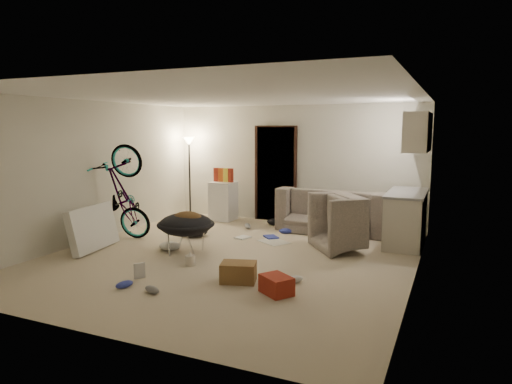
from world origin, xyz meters
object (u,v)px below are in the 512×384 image
at_px(mini_fridge, 223,201).
at_px(tv_box, 93,228).
at_px(sofa, 333,215).
at_px(kitchen_counter, 406,219).
at_px(drink_case_b, 276,285).
at_px(floor_lamp, 189,159).
at_px(bicycle, 124,214).
at_px(drink_case_a, 238,272).
at_px(juicer, 190,259).
at_px(saucer_chair, 186,230).
at_px(armchair, 356,229).

xyz_separation_m(mini_fridge, tv_box, (-0.82, -3.09, -0.05)).
distance_m(sofa, mini_fridge, 2.50).
xyz_separation_m(kitchen_counter, drink_case_b, (-1.18, -3.23, -0.33)).
bearing_deg(tv_box, floor_lamp, 83.96).
bearing_deg(bicycle, sofa, -64.80).
relative_size(drink_case_a, juicer, 2.10).
xyz_separation_m(saucer_chair, drink_case_a, (1.39, -0.91, -0.26)).
bearing_deg(sofa, saucer_chair, 57.43).
distance_m(armchair, tv_box, 4.40).
bearing_deg(mini_fridge, tv_box, -104.91).
height_order(saucer_chair, tv_box, tv_box).
xyz_separation_m(armchair, tv_box, (-4.00, -1.85, 0.03)).
distance_m(sofa, armchair, 1.33).
height_order(sofa, drink_case_b, sofa).
relative_size(mini_fridge, tv_box, 0.76).
bearing_deg(bicycle, kitchen_counter, -78.05).
xyz_separation_m(sofa, armchair, (0.68, -1.14, 0.03)).
relative_size(armchair, saucer_chair, 1.13).
xyz_separation_m(floor_lamp, tv_box, (0.10, -3.19, -0.94)).
xyz_separation_m(mini_fridge, juicer, (1.14, -3.20, -0.33)).
bearing_deg(bicycle, drink_case_b, -120.96).
height_order(saucer_chair, drink_case_a, saucer_chair).
bearing_deg(saucer_chair, tv_box, -164.10).
height_order(saucer_chair, juicer, saucer_chair).
bearing_deg(floor_lamp, juicer, -58.09).
relative_size(bicycle, juicer, 8.17).
bearing_deg(drink_case_b, floor_lamp, 168.07).
xyz_separation_m(kitchen_counter, bicycle, (-4.73, -1.75, 0.02)).
distance_m(floor_lamp, drink_case_a, 4.90).
distance_m(sofa, saucer_chair, 3.11).
height_order(sofa, drink_case_a, sofa).
bearing_deg(tv_box, drink_case_b, -18.80).
bearing_deg(bicycle, mini_fridge, -27.95).
distance_m(floor_lamp, drink_case_b, 5.46).
height_order(bicycle, juicer, bicycle).
bearing_deg(floor_lamp, drink_case_b, -46.75).
relative_size(sofa, saucer_chair, 2.31).
height_order(floor_lamp, kitchen_counter, floor_lamp).
relative_size(armchair, tv_box, 0.94).
distance_m(mini_fridge, saucer_chair, 2.75).
distance_m(kitchen_counter, juicer, 3.85).
bearing_deg(drink_case_a, armchair, 48.71).
distance_m(bicycle, juicer, 2.18).
bearing_deg(armchair, drink_case_b, 132.93).
relative_size(kitchen_counter, saucer_chair, 1.62).
bearing_deg(juicer, drink_case_a, -20.67).
bearing_deg(sofa, juicer, 68.58).
xyz_separation_m(armchair, mini_fridge, (-3.18, 1.24, 0.08)).
bearing_deg(tv_box, saucer_chair, 8.06).
distance_m(kitchen_counter, sofa, 1.49).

